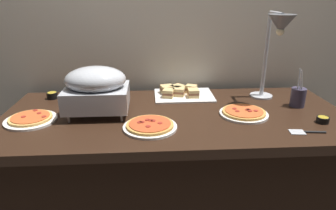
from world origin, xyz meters
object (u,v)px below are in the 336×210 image
at_px(pizza_plate_front, 244,113).
at_px(sauce_cup_far, 323,120).
at_px(pizza_plate_raised_stand, 150,126).
at_px(sauce_cup_near, 52,95).
at_px(heat_lamp, 277,34).
at_px(pizza_plate_center, 31,119).
at_px(sandwich_platter, 181,93).
at_px(utensil_holder, 298,97).
at_px(serving_spatula, 306,132).
at_px(chafing_dish, 96,88).

height_order(pizza_plate_front, sauce_cup_far, same).
height_order(pizza_plate_front, pizza_plate_raised_stand, same).
distance_m(pizza_plate_raised_stand, sauce_cup_near, 0.78).
relative_size(pizza_plate_front, sauce_cup_near, 3.96).
distance_m(heat_lamp, pizza_plate_raised_stand, 0.87).
height_order(heat_lamp, pizza_plate_front, heat_lamp).
bearing_deg(pizza_plate_front, pizza_plate_center, -179.48).
bearing_deg(sandwich_platter, heat_lamp, -19.10).
distance_m(utensil_holder, serving_spatula, 0.37).
xyz_separation_m(pizza_plate_center, sauce_cup_near, (0.01, 0.35, 0.01)).
xyz_separation_m(heat_lamp, sandwich_platter, (-0.51, 0.18, -0.39)).
distance_m(chafing_dish, sandwich_platter, 0.57).
height_order(utensil_holder, serving_spatula, utensil_holder).
bearing_deg(sauce_cup_far, serving_spatula, -142.57).
bearing_deg(sandwich_platter, chafing_dish, -150.42).
height_order(chafing_dish, serving_spatula, chafing_dish).
bearing_deg(chafing_dish, sauce_cup_near, 139.67).
relative_size(sauce_cup_far, serving_spatula, 0.36).
bearing_deg(serving_spatula, sauce_cup_far, 37.43).
distance_m(sauce_cup_near, sauce_cup_far, 1.57).
height_order(heat_lamp, sauce_cup_far, heat_lamp).
bearing_deg(pizza_plate_center, utensil_holder, 4.72).
distance_m(chafing_dish, heat_lamp, 1.04).
xyz_separation_m(sauce_cup_far, utensil_holder, (-0.02, 0.24, 0.04)).
height_order(pizza_plate_center, utensil_holder, utensil_holder).
relative_size(chafing_dish, sauce_cup_near, 5.08).
bearing_deg(utensil_holder, chafing_dish, -177.62).
height_order(sandwich_platter, utensil_holder, utensil_holder).
distance_m(pizza_plate_raised_stand, sandwich_platter, 0.52).
bearing_deg(utensil_holder, sandwich_platter, 161.05).
xyz_separation_m(chafing_dish, serving_spatula, (1.03, -0.30, -0.15)).
distance_m(heat_lamp, utensil_holder, 0.39).
relative_size(heat_lamp, sandwich_platter, 1.42).
bearing_deg(chafing_dish, heat_lamp, 5.57).
bearing_deg(sandwich_platter, utensil_holder, -18.95).
bearing_deg(pizza_plate_raised_stand, sauce_cup_far, 0.71).
relative_size(pizza_plate_front, utensil_holder, 1.15).
bearing_deg(sauce_cup_near, sandwich_platter, -0.21).
xyz_separation_m(chafing_dish, pizza_plate_raised_stand, (0.28, -0.20, -0.14)).
relative_size(heat_lamp, sauce_cup_far, 8.46).
bearing_deg(utensil_holder, pizza_plate_raised_stand, -163.95).
distance_m(sauce_cup_near, serving_spatula, 1.47).
height_order(chafing_dish, utensil_holder, chafing_dish).
bearing_deg(pizza_plate_center, serving_spatula, -9.38).
xyz_separation_m(sauce_cup_near, sauce_cup_far, (1.50, -0.47, -0.00)).
xyz_separation_m(heat_lamp, serving_spatula, (0.03, -0.40, -0.41)).
distance_m(heat_lamp, pizza_plate_front, 0.48).
bearing_deg(sauce_cup_far, utensil_holder, 95.53).
bearing_deg(serving_spatula, pizza_plate_raised_stand, 172.44).
xyz_separation_m(utensil_holder, serving_spatula, (-0.12, -0.35, -0.06)).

